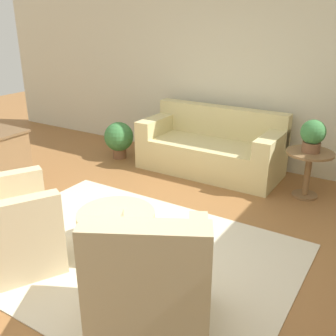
# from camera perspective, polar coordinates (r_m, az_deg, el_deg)

# --- Properties ---
(ground_plane) EXTENTS (16.00, 16.00, 0.00)m
(ground_plane) POSITION_cam_1_polar(r_m,az_deg,el_deg) (3.96, -6.19, -12.24)
(ground_plane) COLOR #996638
(wall_back) EXTENTS (9.97, 0.12, 2.80)m
(wall_back) POSITION_cam_1_polar(r_m,az_deg,el_deg) (6.04, 11.69, 13.47)
(wall_back) COLOR beige
(wall_back) RESTS_ON ground_plane
(rug) EXTENTS (3.19, 2.31, 0.01)m
(rug) POSITION_cam_1_polar(r_m,az_deg,el_deg) (3.96, -6.20, -12.18)
(rug) COLOR beige
(rug) RESTS_ON ground_plane
(couch) EXTENTS (2.05, 0.91, 0.92)m
(couch) POSITION_cam_1_polar(r_m,az_deg,el_deg) (5.84, 6.30, 2.76)
(couch) COLOR beige
(couch) RESTS_ON ground_plane
(armchair_left) EXTENTS (1.08, 1.08, 1.04)m
(armchair_left) POSITION_cam_1_polar(r_m,az_deg,el_deg) (3.86, -22.98, -8.01)
(armchair_left) COLOR #C6B289
(armchair_left) RESTS_ON rug
(armchair_right) EXTENTS (1.08, 1.08, 1.04)m
(armchair_right) POSITION_cam_1_polar(r_m,az_deg,el_deg) (2.85, -2.52, -17.27)
(armchair_right) COLOR #C6B289
(armchair_right) RESTS_ON rug
(ottoman_table) EXTENTS (0.76, 0.76, 0.39)m
(ottoman_table) POSITION_cam_1_polar(r_m,az_deg,el_deg) (3.91, -7.49, -8.23)
(ottoman_table) COLOR beige
(ottoman_table) RESTS_ON rug
(side_table) EXTENTS (0.58, 0.58, 0.60)m
(side_table) POSITION_cam_1_polar(r_m,az_deg,el_deg) (5.22, 19.72, 0.31)
(side_table) COLOR olive
(side_table) RESTS_ON ground_plane
(potted_plant_on_side_table) EXTENTS (0.30, 0.30, 0.40)m
(potted_plant_on_side_table) POSITION_cam_1_polar(r_m,az_deg,el_deg) (5.10, 20.28, 4.56)
(potted_plant_on_side_table) COLOR brown
(potted_plant_on_side_table) RESTS_ON side_table
(potted_plant_floor) EXTENTS (0.47, 0.47, 0.59)m
(potted_plant_floor) POSITION_cam_1_polar(r_m,az_deg,el_deg) (6.38, -7.15, 4.38)
(potted_plant_floor) COLOR brown
(potted_plant_floor) RESTS_ON ground_plane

